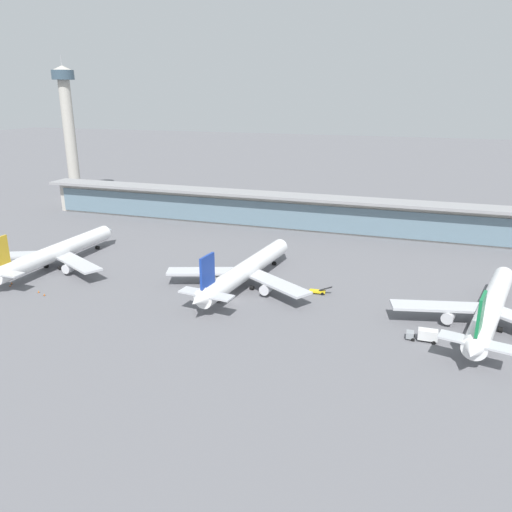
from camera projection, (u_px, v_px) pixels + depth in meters
ground_plane at (235, 300)px, 145.78m from camera, size 1200.00×1200.00×0.00m
airliner_left_stand at (55, 253)px, 171.56m from camera, size 48.39×62.88×16.76m
airliner_centre_stand at (245, 270)px, 154.60m from camera, size 48.05×62.91×16.76m
airliner_right_stand at (491, 308)px, 127.62m from camera, size 47.20×62.33×16.76m
service_truck_near_nose_yellow at (318, 291)px, 150.34m from camera, size 6.86×2.14×2.70m
service_truck_under_wing_grey at (424, 335)px, 121.43m from camera, size 7.30×2.41×3.10m
service_truck_mid_apron_white at (216, 298)px, 145.04m from camera, size 3.22×2.44×2.05m
terminal_building at (303, 212)px, 219.55m from camera, size 256.03×12.80×15.20m
control_tower at (68, 122)px, 280.62m from camera, size 12.00×12.00×76.60m
safety_cone_alpha at (10, 285)px, 156.20m from camera, size 0.62×0.62×0.70m
safety_cone_bravo at (12, 283)px, 157.87m from camera, size 0.62×0.62×0.70m
safety_cone_charlie at (44, 295)px, 149.03m from camera, size 0.62×0.62×0.70m
safety_cone_delta at (39, 292)px, 151.27m from camera, size 0.62×0.62×0.70m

